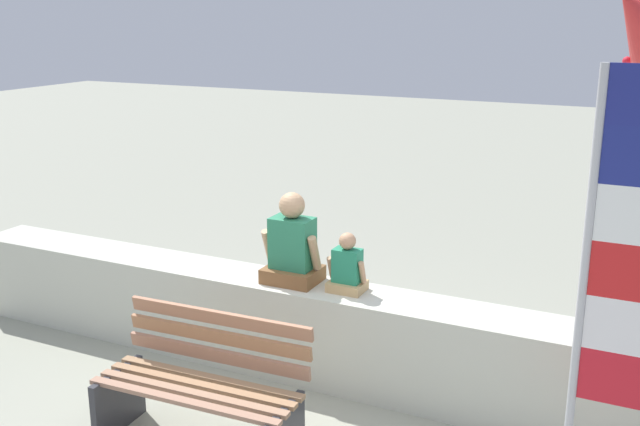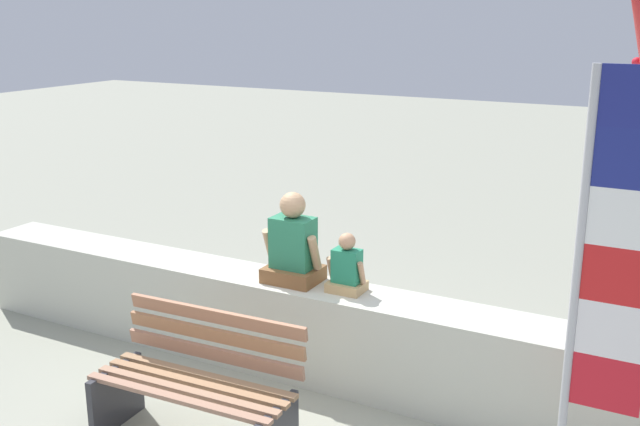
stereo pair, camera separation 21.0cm
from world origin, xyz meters
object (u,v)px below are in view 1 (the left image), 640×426
(person_adult, at_px, (292,247))
(park_bench, at_px, (202,390))
(person_child, at_px, (347,268))
(flag_banner, at_px, (611,264))

(person_adult, bearing_deg, park_bench, -91.96)
(person_child, xyz_separation_m, flag_banner, (1.91, -0.77, 0.57))
(person_adult, bearing_deg, flag_banner, -17.86)
(park_bench, height_order, flag_banner, flag_banner)
(person_adult, height_order, flag_banner, flag_banner)
(park_bench, distance_m, person_adult, 1.39)
(person_child, relative_size, flag_banner, 0.18)
(person_adult, distance_m, flag_banner, 2.55)
(park_bench, bearing_deg, person_child, 67.24)
(park_bench, xyz_separation_m, flag_banner, (2.43, 0.46, 1.12))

